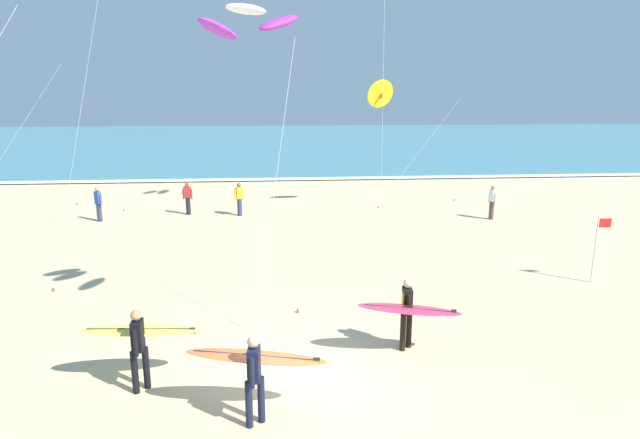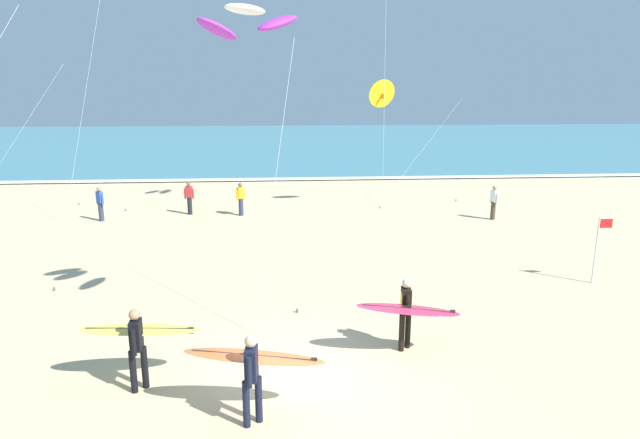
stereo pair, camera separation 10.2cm
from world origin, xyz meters
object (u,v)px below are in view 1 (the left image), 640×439
(kite_delta_golden_high, at_px, (380,94))
(lifeguard_flag, at_px, (597,243))
(bystander_blue_top, at_px, (98,204))
(kite_arc_ivory_mid, at_px, (247,21))
(bystander_yellow_top, at_px, (239,199))
(bystander_red_top, at_px, (188,198))
(bystander_white_top, at_px, (492,202))
(surfer_third, at_px, (140,337))
(surfer_trailing, at_px, (408,309))
(surfer_lead, at_px, (256,365))

(kite_delta_golden_high, distance_m, lifeguard_flag, 12.86)
(kite_delta_golden_high, xyz_separation_m, bystander_blue_top, (-13.20, -1.57, -4.89))
(kite_delta_golden_high, bearing_deg, lifeguard_flag, -67.12)
(kite_delta_golden_high, relative_size, bystander_blue_top, 4.03)
(kite_arc_ivory_mid, relative_size, bystander_yellow_top, 4.76)
(bystander_red_top, distance_m, bystander_white_top, 14.41)
(kite_delta_golden_high, relative_size, lifeguard_flag, 3.05)
(surfer_third, bearing_deg, bystander_blue_top, 110.36)
(bystander_red_top, bearing_deg, bystander_blue_top, -164.34)
(surfer_third, xyz_separation_m, lifeguard_flag, (12.52, 4.95, 0.22))
(surfer_trailing, bearing_deg, kite_delta_golden_high, 81.75)
(surfer_lead, xyz_separation_m, bystander_blue_top, (-7.70, 15.80, -0.24))
(kite_delta_golden_high, bearing_deg, kite_arc_ivory_mid, -112.06)
(surfer_lead, height_order, kite_arc_ivory_mid, kite_arc_ivory_mid)
(surfer_trailing, bearing_deg, kite_arc_ivory_mid, 160.36)
(surfer_third, height_order, kite_delta_golden_high, kite_delta_golden_high)
(surfer_third, distance_m, bystander_yellow_top, 15.17)
(surfer_lead, distance_m, kite_delta_golden_high, 18.81)
(kite_delta_golden_high, bearing_deg, surfer_lead, -107.59)
(bystander_red_top, bearing_deg, surfer_lead, -77.14)
(kite_delta_golden_high, xyz_separation_m, bystander_yellow_top, (-6.87, -0.93, -4.89))
(kite_delta_golden_high, height_order, lifeguard_flag, kite_delta_golden_high)
(kite_delta_golden_high, relative_size, bystander_yellow_top, 4.03)
(surfer_trailing, distance_m, kite_arc_ivory_mid, 7.18)
(surfer_third, xyz_separation_m, bystander_white_top, (12.70, 13.41, -0.24))
(bystander_white_top, bearing_deg, lifeguard_flag, -91.26)
(surfer_trailing, height_order, kite_arc_ivory_mid, kite_arc_ivory_mid)
(kite_arc_ivory_mid, relative_size, kite_delta_golden_high, 1.18)
(surfer_trailing, distance_m, kite_delta_golden_high, 16.00)
(surfer_third, distance_m, bystander_red_top, 15.66)
(kite_arc_ivory_mid, relative_size, bystander_blue_top, 4.76)
(bystander_white_top, bearing_deg, kite_delta_golden_high, 151.39)
(surfer_trailing, xyz_separation_m, bystander_red_top, (-7.16, 14.65, -0.24))
(bystander_red_top, bearing_deg, kite_arc_ivory_mid, -74.50)
(bystander_yellow_top, bearing_deg, surfer_lead, -85.28)
(surfer_third, xyz_separation_m, kite_arc_ivory_mid, (2.18, 2.16, 6.18))
(kite_delta_golden_high, height_order, bystander_red_top, kite_delta_golden_high)
(bystander_white_top, distance_m, bystander_yellow_top, 11.87)
(surfer_lead, xyz_separation_m, lifeguard_flag, (10.20, 6.25, 0.22))
(bystander_yellow_top, relative_size, lifeguard_flag, 0.76)
(surfer_lead, height_order, surfer_trailing, same)
(bystander_yellow_top, distance_m, bystander_blue_top, 6.37)
(surfer_third, height_order, bystander_red_top, surfer_third)
(bystander_white_top, relative_size, bystander_blue_top, 1.00)
(kite_arc_ivory_mid, bearing_deg, lifeguard_flag, 15.13)
(surfer_third, relative_size, bystander_red_top, 1.50)
(surfer_third, bearing_deg, surfer_lead, -29.28)
(surfer_third, relative_size, kite_arc_ivory_mid, 0.32)
(surfer_third, distance_m, bystander_blue_top, 15.47)
(bystander_red_top, height_order, bystander_yellow_top, same)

